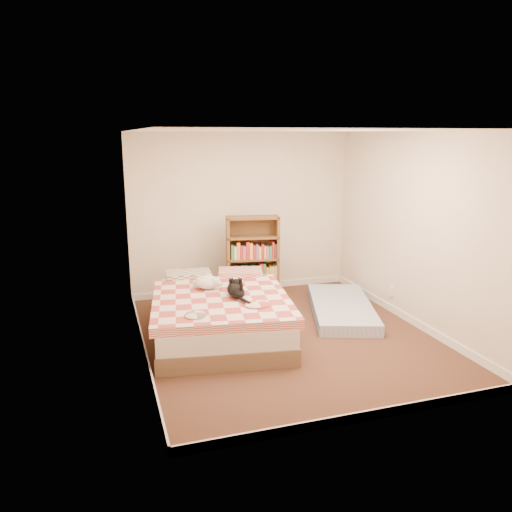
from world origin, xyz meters
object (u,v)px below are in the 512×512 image
object	(u,v)px
bed	(219,312)
bookshelf	(252,269)
black_cat	(235,290)
white_dog	(208,282)
floor_mattress	(341,308)

from	to	relation	value
bed	bookshelf	xyz separation A→B (m)	(0.77, 1.09, 0.22)
bookshelf	black_cat	size ratio (longest dim) A/B	1.75
bookshelf	white_dog	xyz separation A→B (m)	(-0.88, -0.89, 0.12)
bookshelf	floor_mattress	world-z (taller)	bookshelf
bookshelf	white_dog	size ratio (longest dim) A/B	3.71
bed	white_dog	xyz separation A→B (m)	(-0.10, 0.20, 0.35)
black_cat	white_dog	size ratio (longest dim) A/B	2.12
bookshelf	white_dog	bearing A→B (deg)	-124.67
bed	black_cat	xyz separation A→B (m)	(0.16, -0.19, 0.34)
bookshelf	bed	bearing A→B (deg)	-115.51
black_cat	bookshelf	bearing A→B (deg)	79.69
floor_mattress	black_cat	xyz separation A→B (m)	(-1.64, -0.34, 0.53)
white_dog	floor_mattress	bearing A→B (deg)	-1.41
white_dog	black_cat	bearing A→B (deg)	-56.31
floor_mattress	white_dog	xyz separation A→B (m)	(-1.90, 0.05, 0.54)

